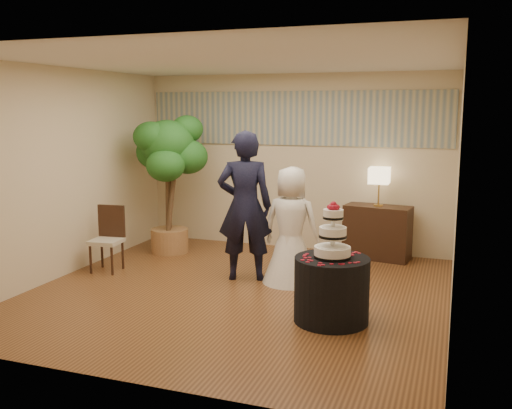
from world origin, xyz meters
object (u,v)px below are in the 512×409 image
at_px(bride, 291,225).
at_px(side_chair, 106,239).
at_px(console, 377,232).
at_px(table_lamp, 379,187).
at_px(wedding_cake, 333,230).
at_px(ficus_tree, 168,184).
at_px(groom, 245,206).
at_px(cake_table, 332,290).

bearing_deg(bride, side_chair, 12.20).
relative_size(console, table_lamp, 1.68).
relative_size(wedding_cake, ficus_tree, 0.27).
distance_m(groom, cake_table, 1.92).
relative_size(bride, console, 1.57).
relative_size(bride, table_lamp, 2.63).
xyz_separation_m(bride, console, (0.90, 1.60, -0.36)).
height_order(wedding_cake, ficus_tree, ficus_tree).
bearing_deg(side_chair, console, 23.50).
bearing_deg(wedding_cake, groom, 141.14).
distance_m(cake_table, wedding_cake, 0.65).
xyz_separation_m(cake_table, ficus_tree, (-3.05, 2.08, 0.75)).
distance_m(groom, wedding_cake, 1.82).
bearing_deg(side_chair, wedding_cake, -19.97).
bearing_deg(console, cake_table, -83.42).
distance_m(table_lamp, side_chair, 4.04).
bearing_deg(ficus_tree, groom, -29.99).
relative_size(cake_table, table_lamp, 1.38).
bearing_deg(table_lamp, wedding_cake, -92.11).
bearing_deg(wedding_cake, bride, 123.48).
distance_m(table_lamp, ficus_tree, 3.23).
xyz_separation_m(wedding_cake, console, (0.10, 2.80, -0.60)).
bearing_deg(ficus_tree, side_chair, -104.24).
height_order(bride, cake_table, bride).
bearing_deg(groom, table_lamp, -151.09).
distance_m(groom, ficus_tree, 1.89).
relative_size(ficus_tree, side_chair, 2.41).
bearing_deg(side_chair, bride, 2.20).
height_order(console, ficus_tree, ficus_tree).
xyz_separation_m(groom, side_chair, (-1.95, -0.31, -0.53)).
bearing_deg(bride, table_lamp, -115.54).
bearing_deg(wedding_cake, console, 87.89).
xyz_separation_m(cake_table, console, (0.10, 2.80, 0.05)).
bearing_deg(console, ficus_tree, -158.42).
height_order(table_lamp, side_chair, table_lamp).
xyz_separation_m(wedding_cake, table_lamp, (0.10, 2.80, 0.10)).
xyz_separation_m(groom, table_lamp, (1.52, 1.66, 0.11)).
bearing_deg(cake_table, bride, 123.48).
height_order(table_lamp, ficus_tree, ficus_tree).
xyz_separation_m(bride, table_lamp, (0.90, 1.60, 0.34)).
xyz_separation_m(cake_table, wedding_cake, (0.00, 0.00, 0.65)).
distance_m(wedding_cake, table_lamp, 2.80).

